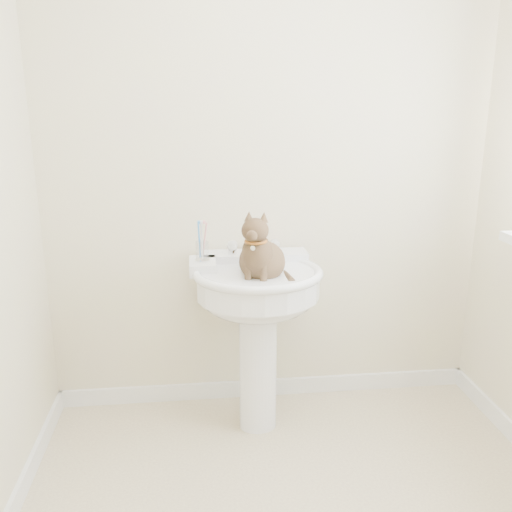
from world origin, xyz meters
name	(u,v)px	position (x,y,z in m)	size (l,w,h in m)	color
wall_back	(269,165)	(0.00, 1.10, 1.25)	(2.20, 0.00, 2.50)	beige
baseboard_back	(267,387)	(0.00, 1.09, 0.04)	(2.20, 0.02, 0.09)	white
pedestal_sink	(257,300)	(-0.09, 0.81, 0.66)	(0.61, 0.60, 0.84)	white
faucet	(254,246)	(-0.09, 0.96, 0.88)	(0.28, 0.12, 0.14)	silver
soap_bar	(262,247)	(-0.04, 1.04, 0.85)	(0.09, 0.06, 0.03)	orange
toothbrush_cup	(202,251)	(-0.34, 0.87, 0.89)	(0.07, 0.07, 0.19)	silver
cat	(262,257)	(-0.08, 0.75, 0.88)	(0.23, 0.29, 0.42)	brown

